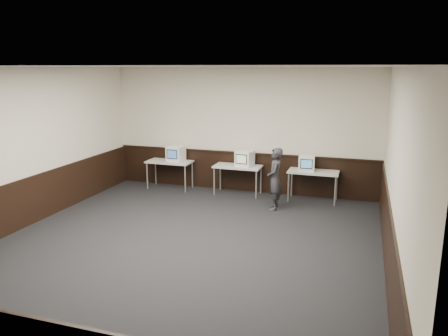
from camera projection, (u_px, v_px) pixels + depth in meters
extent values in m
plane|color=black|center=(182.00, 247.00, 7.91)|extent=(8.00, 8.00, 0.00)
plane|color=white|center=(178.00, 67.00, 7.19)|extent=(8.00, 8.00, 0.00)
plane|color=beige|center=(242.00, 130.00, 11.26)|extent=(7.00, 0.00, 7.00)
plane|color=beige|center=(17.00, 150.00, 8.60)|extent=(0.00, 8.00, 8.00)
plane|color=beige|center=(396.00, 176.00, 6.50)|extent=(0.00, 8.00, 8.00)
cube|color=black|center=(242.00, 172.00, 11.49)|extent=(6.98, 0.04, 1.00)
cube|color=black|center=(24.00, 203.00, 8.84)|extent=(0.04, 7.98, 1.00)
cube|color=black|center=(389.00, 245.00, 6.76)|extent=(0.04, 7.98, 1.00)
cube|color=black|center=(242.00, 153.00, 11.35)|extent=(6.98, 0.06, 0.04)
cube|color=#BCBCB7|center=(169.00, 162.00, 11.65)|extent=(1.20, 0.60, 0.04)
cylinder|color=#999999|center=(147.00, 176.00, 11.67)|extent=(0.04, 0.04, 0.71)
cylinder|color=#999999|center=(185.00, 179.00, 11.34)|extent=(0.04, 0.04, 0.71)
cylinder|color=#999999|center=(156.00, 172.00, 12.14)|extent=(0.04, 0.04, 0.71)
cylinder|color=#999999|center=(192.00, 175.00, 11.81)|extent=(0.04, 0.04, 0.71)
cube|color=#BCBCB7|center=(238.00, 167.00, 11.09)|extent=(1.20, 0.60, 0.04)
cylinder|color=#999999|center=(214.00, 181.00, 11.10)|extent=(0.04, 0.04, 0.71)
cylinder|color=#999999|center=(256.00, 185.00, 10.77)|extent=(0.04, 0.04, 0.71)
cylinder|color=#999999|center=(220.00, 177.00, 11.57)|extent=(0.04, 0.04, 0.71)
cylinder|color=#999999|center=(261.00, 180.00, 11.24)|extent=(0.04, 0.04, 0.71)
cube|color=#BCBCB7|center=(313.00, 172.00, 10.52)|extent=(1.20, 0.60, 0.04)
cylinder|color=#999999|center=(288.00, 188.00, 10.53)|extent=(0.04, 0.04, 0.71)
cylinder|color=#999999|center=(335.00, 191.00, 10.20)|extent=(0.04, 0.04, 0.71)
cylinder|color=#999999|center=(292.00, 183.00, 11.00)|extent=(0.04, 0.04, 0.71)
cylinder|color=#999999|center=(337.00, 186.00, 10.67)|extent=(0.04, 0.04, 0.71)
cube|color=white|center=(176.00, 154.00, 11.59)|extent=(0.43, 0.45, 0.41)
cube|color=black|center=(172.00, 154.00, 11.38)|extent=(0.31, 0.03, 0.25)
cube|color=#35649D|center=(172.00, 154.00, 11.37)|extent=(0.27, 0.02, 0.20)
cube|color=white|center=(245.00, 158.00, 11.00)|extent=(0.45, 0.47, 0.40)
cube|color=black|center=(241.00, 159.00, 10.81)|extent=(0.30, 0.06, 0.24)
cube|color=#AEB9A2|center=(241.00, 159.00, 10.80)|extent=(0.26, 0.04, 0.20)
cube|color=white|center=(307.00, 163.00, 10.51)|extent=(0.42, 0.44, 0.38)
cube|color=black|center=(306.00, 164.00, 10.31)|extent=(0.28, 0.05, 0.23)
cube|color=teal|center=(306.00, 164.00, 10.31)|extent=(0.24, 0.03, 0.19)
imported|color=#29282E|center=(275.00, 179.00, 9.91)|extent=(0.42, 0.57, 1.43)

